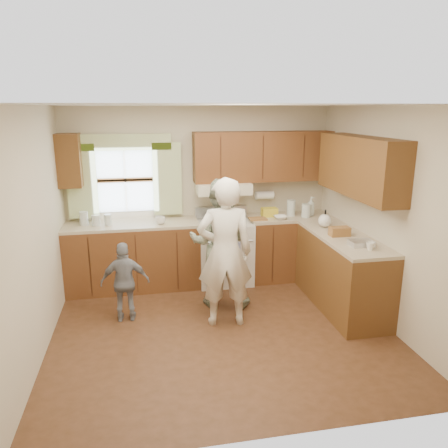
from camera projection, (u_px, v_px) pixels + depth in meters
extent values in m
plane|color=#412714|center=(222.00, 329.00, 5.03)|extent=(3.80, 3.80, 0.00)
plane|color=white|center=(222.00, 105.00, 4.38)|extent=(3.80, 3.80, 0.00)
plane|color=beige|center=(200.00, 194.00, 6.37)|extent=(3.80, 0.00, 3.80)
plane|color=beige|center=(268.00, 289.00, 3.04)|extent=(3.80, 0.00, 3.80)
plane|color=beige|center=(35.00, 234.00, 4.36)|extent=(0.00, 3.50, 3.50)
plane|color=beige|center=(383.00, 217.00, 5.05)|extent=(0.00, 3.50, 3.50)
cube|color=#3F230D|center=(134.00, 257.00, 6.11)|extent=(1.82, 0.60, 0.90)
cube|color=#3F230D|center=(289.00, 248.00, 6.52)|extent=(1.22, 0.60, 0.90)
cube|color=#44250F|center=(342.00, 273.00, 5.51)|extent=(0.60, 1.65, 0.90)
cube|color=#BDA88E|center=(132.00, 225.00, 5.99)|extent=(1.82, 0.60, 0.04)
cube|color=#BDA88E|center=(290.00, 217.00, 6.40)|extent=(1.22, 0.60, 0.04)
cube|color=#BDA88E|center=(344.00, 238.00, 5.39)|extent=(0.60, 1.65, 0.04)
cube|color=#3F230D|center=(263.00, 156.00, 6.23)|extent=(2.00, 0.33, 0.70)
cube|color=#44250F|center=(69.00, 160.00, 5.75)|extent=(0.30, 0.33, 0.70)
cube|color=#44250F|center=(360.00, 166.00, 5.19)|extent=(0.33, 1.65, 0.70)
cube|color=beige|center=(223.00, 188.00, 6.17)|extent=(0.76, 0.45, 0.15)
cube|color=silver|center=(125.00, 180.00, 6.09)|extent=(0.90, 0.03, 0.90)
cube|color=#FFFD4B|center=(82.00, 182.00, 5.94)|extent=(0.40, 0.05, 1.02)
cube|color=#FFFD4B|center=(167.00, 179.00, 6.15)|extent=(0.40, 0.05, 1.02)
cube|color=#FFFD4B|center=(123.00, 142.00, 5.91)|extent=(1.30, 0.05, 0.22)
cylinder|color=white|center=(264.00, 195.00, 6.45)|extent=(0.27, 0.12, 0.12)
imported|color=silver|center=(160.00, 220.00, 5.92)|extent=(0.17, 0.17, 0.11)
imported|color=silver|center=(311.00, 206.00, 6.38)|extent=(0.15, 0.15, 0.28)
imported|color=silver|center=(281.00, 218.00, 6.20)|extent=(0.20, 0.20, 0.05)
imported|color=silver|center=(370.00, 246.00, 4.85)|extent=(0.10, 0.10, 0.09)
cylinder|color=silver|center=(84.00, 218.00, 5.87)|extent=(0.11, 0.11, 0.19)
cylinder|color=silver|center=(96.00, 220.00, 5.85)|extent=(0.11, 0.11, 0.14)
cube|color=olive|center=(258.00, 219.00, 6.18)|extent=(0.25, 0.19, 0.02)
cube|color=gold|center=(269.00, 212.00, 6.35)|extent=(0.22, 0.16, 0.12)
cylinder|color=silver|center=(291.00, 208.00, 6.37)|extent=(0.12, 0.12, 0.23)
cylinder|color=silver|center=(306.00, 211.00, 6.30)|extent=(0.13, 0.13, 0.19)
sphere|color=silver|center=(325.00, 221.00, 5.77)|extent=(0.18, 0.18, 0.18)
cube|color=olive|center=(340.00, 231.00, 5.38)|extent=(0.25, 0.13, 0.11)
cube|color=silver|center=(361.00, 243.00, 5.00)|extent=(0.27, 0.19, 0.06)
cylinder|color=silver|center=(108.00, 220.00, 5.88)|extent=(0.10, 0.10, 0.15)
cube|color=silver|center=(224.00, 252.00, 6.32)|extent=(0.76, 0.64, 0.90)
cube|color=#B7B7BC|center=(221.00, 212.00, 6.43)|extent=(0.76, 0.10, 0.16)
cylinder|color=#B7B7BC|center=(229.00, 242.00, 5.95)|extent=(0.68, 0.03, 0.03)
cube|color=#434D9D|center=(232.00, 257.00, 6.00)|extent=(0.22, 0.02, 0.42)
cylinder|color=black|center=(210.00, 220.00, 6.29)|extent=(0.18, 0.18, 0.01)
cylinder|color=black|center=(235.00, 219.00, 6.35)|extent=(0.18, 0.18, 0.01)
cylinder|color=black|center=(213.00, 225.00, 6.05)|extent=(0.18, 0.18, 0.01)
cylinder|color=black|center=(239.00, 223.00, 6.12)|extent=(0.18, 0.18, 0.01)
imported|color=silver|center=(225.00, 253.00, 4.97)|extent=(0.67, 0.47, 1.74)
imported|color=#294030|center=(220.00, 243.00, 5.50)|extent=(0.96, 0.86, 1.64)
imported|color=gray|center=(125.00, 282.00, 5.14)|extent=(0.57, 0.25, 0.97)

